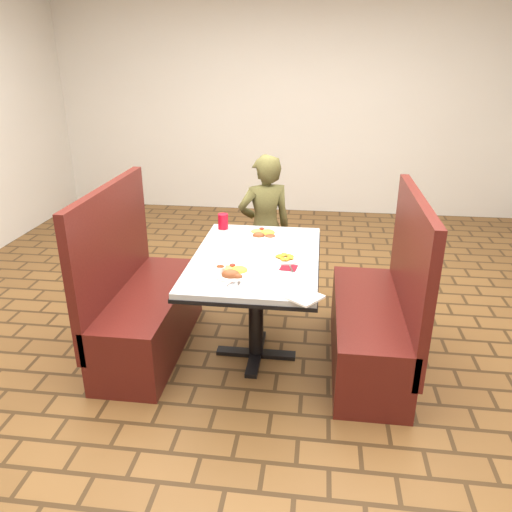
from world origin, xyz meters
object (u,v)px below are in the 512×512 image
booth_bench_right (377,321)px  plantain_plate (286,258)px  booth_bench_left (142,306)px  red_tumbler (223,221)px  dining_table (256,270)px  near_dinner_plate (233,271)px  far_dinner_plate (264,233)px  diner_person (265,228)px

booth_bench_right → plantain_plate: 0.75m
booth_bench_left → red_tumbler: (0.49, 0.50, 0.48)m
dining_table → booth_bench_left: size_ratio=1.01×
near_dinner_plate → red_tumbler: (-0.21, 0.81, 0.03)m
dining_table → near_dinner_plate: 0.34m
dining_table → booth_bench_right: booth_bench_right is taller
far_dinner_plate → red_tumbler: (-0.31, 0.12, 0.03)m
diner_person → near_dinner_plate: 1.25m
booth_bench_right → red_tumbler: 1.31m
diner_person → far_dinner_plate: 0.58m
diner_person → far_dinner_plate: (0.05, -0.55, 0.16)m
booth_bench_left → diner_person: size_ratio=0.98×
red_tumbler → dining_table: bearing=-58.3°
near_dinner_plate → plantain_plate: bearing=42.6°
dining_table → far_dinner_plate: bearing=89.3°
near_dinner_plate → dining_table: bearing=72.4°
near_dinner_plate → red_tumbler: red_tumbler is taller
near_dinner_plate → far_dinner_plate: size_ratio=0.97×
dining_table → red_tumbler: 0.61m
dining_table → booth_bench_right: (0.80, 0.00, -0.32)m
dining_table → far_dinner_plate: far_dinner_plate is taller
dining_table → far_dinner_plate: (0.00, 0.38, 0.12)m
booth_bench_left → diner_person: bearing=51.2°
booth_bench_left → diner_person: diner_person is taller
diner_person → dining_table: bearing=69.5°
diner_person → red_tumbler: bearing=35.2°
dining_table → red_tumbler: (-0.31, 0.50, 0.15)m
booth_bench_right → red_tumbler: booth_bench_right is taller
dining_table → diner_person: 0.94m
diner_person → plantain_plate: (0.24, -0.97, 0.15)m
dining_table → plantain_plate: plantain_plate is taller
booth_bench_left → near_dinner_plate: size_ratio=4.86×
booth_bench_right → far_dinner_plate: booth_bench_right is taller
booth_bench_left → dining_table: bearing=0.0°
far_dinner_plate → red_tumbler: size_ratio=2.25×
booth_bench_left → booth_bench_right: same height
booth_bench_right → near_dinner_plate: (-0.90, -0.31, 0.45)m
booth_bench_left → far_dinner_plate: size_ratio=4.73×
dining_table → booth_bench_left: 0.86m
booth_bench_left → plantain_plate: 1.08m
red_tumbler → booth_bench_left: bearing=-134.2°
booth_bench_right → diner_person: (-0.85, 0.93, 0.29)m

